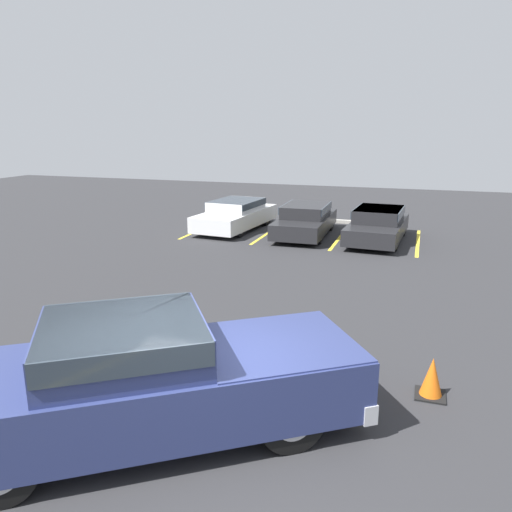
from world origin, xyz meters
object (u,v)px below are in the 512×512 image
pickup_truck (150,378)px  parked_sedan_a (236,214)px  wheel_stop_curb (334,221)px  parked_sedan_c (378,223)px  traffic_cone (432,378)px  parked_sedan_b (305,219)px

pickup_truck → parked_sedan_a: size_ratio=1.26×
wheel_stop_curb → parked_sedan_a: bearing=-142.9°
pickup_truck → wheel_stop_curb: size_ratio=3.06×
parked_sedan_a → parked_sedan_c: parked_sedan_c is taller
traffic_cone → wheel_stop_curb: traffic_cone is taller
parked_sedan_b → traffic_cone: bearing=21.3°
parked_sedan_a → wheel_stop_curb: 4.49m
parked_sedan_b → parked_sedan_c: 2.74m
wheel_stop_curb → pickup_truck: bearing=-88.8°
parked_sedan_b → parked_sedan_c: size_ratio=0.99×
pickup_truck → parked_sedan_b: 13.33m
parked_sedan_c → wheel_stop_curb: parked_sedan_c is taller
parked_sedan_a → pickup_truck: bearing=21.6°
parked_sedan_a → traffic_cone: size_ratio=7.21×
pickup_truck → parked_sedan_c: bearing=47.4°
pickup_truck → parked_sedan_b: (-0.93, 13.29, -0.21)m
parked_sedan_a → parked_sedan_b: 2.97m
parked_sedan_a → wheel_stop_curb: size_ratio=2.42×
pickup_truck → parked_sedan_b: pickup_truck is taller
parked_sedan_c → traffic_cone: bearing=12.9°
wheel_stop_curb → parked_sedan_b: bearing=-101.5°
parked_sedan_b → parked_sedan_c: (2.74, -0.17, 0.01)m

